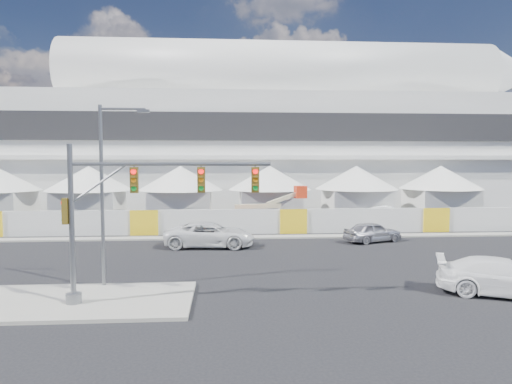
{
  "coord_description": "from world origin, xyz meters",
  "views": [
    {
      "loc": [
        0.38,
        -22.2,
        5.98
      ],
      "look_at": [
        2.63,
        10.0,
        3.72
      ],
      "focal_mm": 32.0,
      "sensor_mm": 36.0,
      "label": 1
    }
  ],
  "objects": [
    {
      "name": "traffic_mast",
      "position": [
        -3.85,
        -3.46,
        3.78
      ],
      "size": [
        8.4,
        0.63,
        6.48
      ],
      "color": "gray",
      "rests_on": "median_island"
    },
    {
      "name": "median_island",
      "position": [
        -6.0,
        -3.0,
        0.07
      ],
      "size": [
        10.0,
        5.0,
        0.15
      ],
      "primitive_type": "cube",
      "color": "gray",
      "rests_on": "ground"
    },
    {
      "name": "ground",
      "position": [
        0.0,
        0.0,
        0.0
      ],
      "size": [
        160.0,
        160.0,
        0.0
      ],
      "primitive_type": "plane",
      "color": "black",
      "rests_on": "ground"
    },
    {
      "name": "lot_car_a",
      "position": [
        16.03,
        20.35,
        0.79
      ],
      "size": [
        3.23,
        5.07,
        1.58
      ],
      "primitive_type": "imported",
      "rotation": [
        0.0,
        0.0,
        1.22
      ],
      "color": "white",
      "rests_on": "ground"
    },
    {
      "name": "stadium",
      "position": [
        8.71,
        41.5,
        9.45
      ],
      "size": [
        80.0,
        24.8,
        21.98
      ],
      "color": "silver",
      "rests_on": "ground"
    },
    {
      "name": "streetlight_median",
      "position": [
        -5.03,
        -0.8,
        4.95
      ],
      "size": [
        2.31,
        0.23,
        8.35
      ],
      "color": "slate",
      "rests_on": "median_island"
    },
    {
      "name": "tent_row",
      "position": [
        0.5,
        24.0,
        3.15
      ],
      "size": [
        53.4,
        8.4,
        5.4
      ],
      "color": "silver",
      "rests_on": "ground"
    },
    {
      "name": "lot_car_c",
      "position": [
        -8.86,
        19.67,
        0.72
      ],
      "size": [
        4.0,
        5.37,
        1.45
      ],
      "primitive_type": "imported",
      "rotation": [
        0.0,
        0.0,
        1.12
      ],
      "color": "silver",
      "rests_on": "ground"
    },
    {
      "name": "boom_lift",
      "position": [
        2.7,
        15.97,
        1.01
      ],
      "size": [
        7.52,
        2.18,
        3.76
      ],
      "rotation": [
        0.0,
        0.0,
        0.14
      ],
      "color": "red",
      "rests_on": "ground"
    },
    {
      "name": "pickup_near",
      "position": [
        12.71,
        -3.19,
        0.82
      ],
      "size": [
        4.32,
        6.06,
        1.63
      ],
      "primitive_type": "imported",
      "rotation": [
        0.0,
        0.0,
        1.16
      ],
      "color": "white",
      "rests_on": "ground"
    },
    {
      "name": "sedan_silver",
      "position": [
        11.21,
        10.2,
        0.74
      ],
      "size": [
        3.14,
        4.7,
        1.49
      ],
      "primitive_type": "imported",
      "rotation": [
        0.0,
        0.0,
        1.92
      ],
      "color": "#B1B0B5",
      "rests_on": "ground"
    },
    {
      "name": "far_curb",
      "position": [
        20.0,
        12.5,
        0.06
      ],
      "size": [
        80.0,
        1.2,
        0.12
      ],
      "primitive_type": "cube",
      "color": "gray",
      "rests_on": "ground"
    },
    {
      "name": "pickup_curb",
      "position": [
        -0.64,
        9.08,
        0.86
      ],
      "size": [
        3.23,
        6.33,
        1.71
      ],
      "primitive_type": "imported",
      "rotation": [
        0.0,
        0.0,
        1.51
      ],
      "color": "silver",
      "rests_on": "ground"
    },
    {
      "name": "hoarding_fence",
      "position": [
        6.0,
        14.5,
        1.0
      ],
      "size": [
        70.0,
        0.25,
        2.0
      ],
      "primitive_type": "cube",
      "color": "silver",
      "rests_on": "ground"
    }
  ]
}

